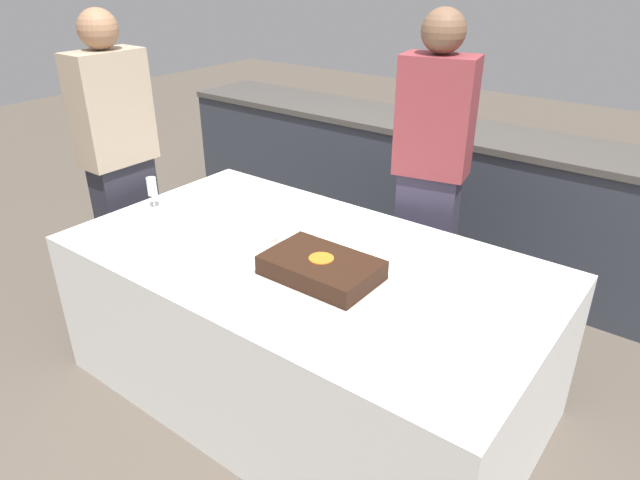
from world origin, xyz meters
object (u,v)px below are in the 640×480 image
wine_glass (152,188)px  person_cutting_cake (430,179)px  cake (321,268)px  person_seated_left (121,167)px  plate_stack (255,237)px

wine_glass → person_cutting_cake: bearing=38.5°
cake → person_seated_left: person_seated_left is taller
cake → wine_glass: (-1.10, 0.04, 0.07)m
person_seated_left → plate_stack: bearing=-92.2°
plate_stack → wine_glass: wine_glass is taller
person_cutting_cake → person_seated_left: size_ratio=1.01×
person_cutting_cake → person_seated_left: person_cutting_cake is taller
wine_glass → person_seated_left: bearing=169.1°
cake → person_seated_left: bearing=175.9°
person_seated_left → person_cutting_cake: bearing=-60.9°
cake → person_cutting_cake: size_ratio=0.29×
cake → wine_glass: wine_glass is taller
plate_stack → person_seated_left: person_seated_left is taller
wine_glass → person_cutting_cake: person_cutting_cake is taller
wine_glass → person_seated_left: person_seated_left is taller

